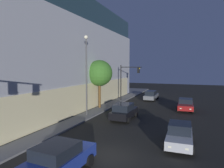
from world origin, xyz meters
TOP-DOWN VIEW (x-y plane):
  - ground_plane at (0.00, 0.00)m, footprint 120.00×120.00m
  - modern_building at (12.71, 17.91)m, footprint 35.12×20.83m
  - traffic_light_far_corner at (20.62, 5.24)m, footprint 0.47×3.71m
  - street_lamp_sidewalk at (9.06, 6.55)m, footprint 0.44×0.44m
  - sidewalk_tree at (13.60, 7.03)m, footprint 3.56×3.56m
  - car_blue at (-2.85, 1.63)m, footprint 4.38×2.37m
  - car_silver at (3.60, -4.05)m, footprint 4.07×2.02m
  - car_black at (9.32, 2.05)m, footprint 4.51×2.20m
  - car_red at (16.64, -4.07)m, footprint 4.50×2.20m
  - car_grey at (23.36, 1.75)m, footprint 4.81×2.01m

SIDE VIEW (x-z plane):
  - ground_plane at x=0.00m, z-range 0.00..0.00m
  - car_red at x=16.64m, z-range 0.02..1.56m
  - car_silver at x=3.60m, z-range 0.00..1.64m
  - car_grey at x=23.36m, z-range 0.01..1.65m
  - car_blue at x=-2.85m, z-range 0.02..1.73m
  - car_black at x=9.32m, z-range 0.01..1.75m
  - traffic_light_far_corner at x=20.62m, z-range 1.15..7.07m
  - sidewalk_tree at x=13.60m, z-range 1.61..8.15m
  - street_lamp_sidewalk at x=9.06m, z-range 1.21..10.38m
  - modern_building at x=12.71m, z-range -0.09..14.83m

